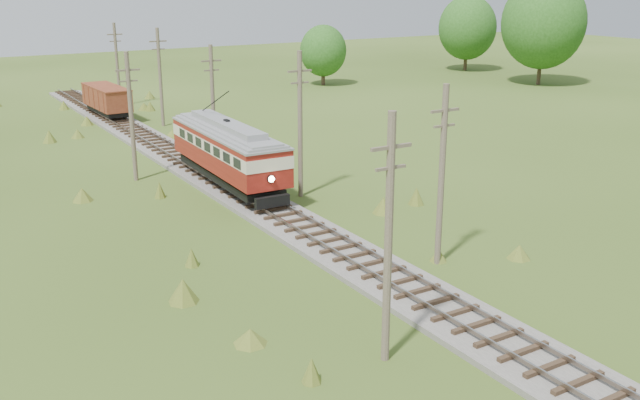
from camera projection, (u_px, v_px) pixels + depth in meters
railbed_main at (234, 189)px, 45.54m from camera, size 3.60×96.00×0.57m
streetcar at (228, 148)px, 45.39m from camera, size 3.43×13.00×5.91m
gondola at (107, 99)px, 68.76m from camera, size 2.87×8.00×2.63m
gravel_pile at (193, 135)px, 59.90m from camera, size 3.01×3.19×1.09m
utility_pole_r_2 at (442, 174)px, 32.86m from camera, size 1.60×0.30×8.60m
utility_pole_r_3 at (300, 124)px, 43.36m from camera, size 1.60×0.30×9.00m
utility_pole_r_4 at (213, 99)px, 53.96m from camera, size 1.60×0.30×8.40m
utility_pole_r_5 at (160, 76)px, 64.69m from camera, size 1.60×0.30×8.90m
utility_pole_r_6 at (117, 64)px, 75.23m from camera, size 1.60×0.30×8.70m
utility_pole_l_a at (388, 238)px, 24.19m from camera, size 1.60×0.30×9.00m
utility_pole_l_b at (131, 116)px, 46.95m from camera, size 1.60×0.30×8.60m
tree_right_4 at (544, 23)px, 89.65m from camera, size 10.50×10.50×13.53m
tree_right_5 at (467, 28)px, 104.16m from camera, size 8.40×8.40×10.82m
tree_mid_b at (323, 51)px, 90.19m from camera, size 5.88×5.88×7.57m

